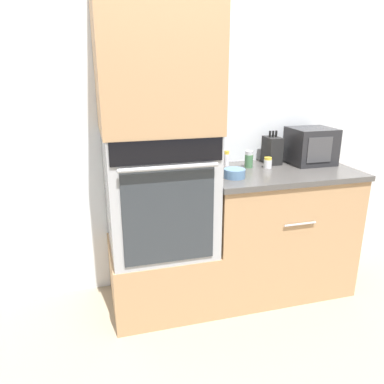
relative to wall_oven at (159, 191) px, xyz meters
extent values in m
plane|color=gray|center=(0.33, -0.30, -0.81)|extent=(12.00, 12.00, 0.00)
cube|color=silver|center=(0.33, 0.33, 0.44)|extent=(8.00, 0.05, 2.50)
cube|color=#A87F56|center=(0.00, 0.00, -0.60)|extent=(0.67, 0.60, 0.43)
cube|color=#9EA0A5|center=(0.00, 0.00, 0.00)|extent=(0.64, 0.59, 0.76)
cube|color=black|center=(0.00, -0.30, 0.32)|extent=(0.62, 0.01, 0.13)
cube|color=#3FBFF2|center=(0.00, -0.30, 0.32)|extent=(0.09, 0.00, 0.03)
cube|color=#282D33|center=(0.00, -0.30, -0.06)|extent=(0.53, 0.01, 0.57)
cylinder|color=#9EA0A5|center=(0.00, -0.33, 0.24)|extent=(0.55, 0.02, 0.02)
cube|color=#A87F56|center=(0.00, 0.00, 0.81)|extent=(0.67, 0.60, 0.86)
cube|color=#A87F56|center=(0.84, 0.00, -0.38)|extent=(1.01, 0.60, 0.86)
cube|color=#474442|center=(0.84, 0.00, 0.06)|extent=(1.03, 0.63, 0.03)
cylinder|color=#B7B7BC|center=(0.84, -0.31, -0.19)|extent=(0.22, 0.01, 0.01)
cube|color=#232326|center=(1.13, 0.11, 0.21)|extent=(0.30, 0.27, 0.26)
cube|color=#3D3D3F|center=(1.12, -0.03, 0.21)|extent=(0.19, 0.01, 0.17)
cube|color=black|center=(0.87, 0.18, 0.18)|extent=(0.10, 0.16, 0.19)
cylinder|color=black|center=(0.84, 0.18, 0.30)|extent=(0.02, 0.02, 0.04)
cylinder|color=black|center=(0.87, 0.18, 0.30)|extent=(0.02, 0.02, 0.04)
cylinder|color=black|center=(0.89, 0.18, 0.30)|extent=(0.02, 0.02, 0.04)
cylinder|color=#517599|center=(0.47, -0.10, 0.11)|extent=(0.14, 0.14, 0.06)
cylinder|color=brown|center=(0.41, 0.24, 0.11)|extent=(0.05, 0.05, 0.05)
cylinder|color=black|center=(0.41, 0.24, 0.14)|extent=(0.04, 0.04, 0.02)
cylinder|color=#427047|center=(0.66, 0.11, 0.13)|extent=(0.06, 0.06, 0.09)
cylinder|color=#B7B7BC|center=(0.66, 0.11, 0.19)|extent=(0.05, 0.05, 0.03)
cylinder|color=silver|center=(0.78, 0.07, 0.11)|extent=(0.06, 0.06, 0.06)
cylinder|color=gold|center=(0.78, 0.07, 0.15)|extent=(0.05, 0.05, 0.02)
cylinder|color=silver|center=(0.53, 0.20, 0.12)|extent=(0.04, 0.04, 0.08)
cylinder|color=gold|center=(0.53, 0.20, 0.18)|extent=(0.03, 0.03, 0.02)
camera|label=1|loc=(-0.40, -2.22, 0.73)|focal=35.00mm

